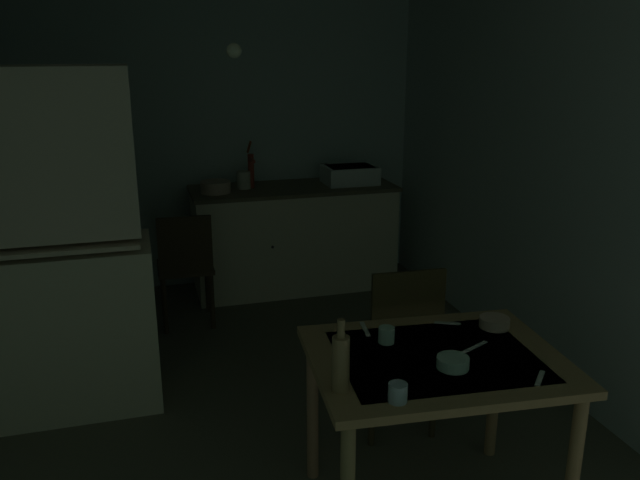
{
  "coord_description": "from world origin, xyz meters",
  "views": [
    {
      "loc": [
        -0.66,
        -3.45,
        2.01
      ],
      "look_at": [
        0.31,
        -0.07,
        0.96
      ],
      "focal_mm": 36.38,
      "sensor_mm": 36.0,
      "label": 1
    }
  ],
  "objects_px": {
    "sink_basin": "(350,174)",
    "chair_by_counter": "(186,266)",
    "dining_table": "(435,378)",
    "chair_far_side": "(399,345)",
    "hand_pump": "(251,168)",
    "mixing_bowl_counter": "(216,187)",
    "hutch_cabinet": "(49,259)",
    "serving_bowl_wide": "(494,322)",
    "glass_bottle": "(341,362)",
    "teacup_mint": "(386,335)"
  },
  "relations": [
    {
      "from": "sink_basin",
      "to": "chair_by_counter",
      "type": "distance_m",
      "value": 1.65
    },
    {
      "from": "dining_table",
      "to": "chair_far_side",
      "type": "distance_m",
      "value": 0.66
    },
    {
      "from": "hand_pump",
      "to": "chair_by_counter",
      "type": "distance_m",
      "value": 1.06
    },
    {
      "from": "mixing_bowl_counter",
      "to": "hand_pump",
      "type": "bearing_deg",
      "value": 17.19
    },
    {
      "from": "mixing_bowl_counter",
      "to": "dining_table",
      "type": "xyz_separation_m",
      "value": [
        0.55,
        -2.9,
        -0.27
      ]
    },
    {
      "from": "hutch_cabinet",
      "to": "serving_bowl_wide",
      "type": "relative_size",
      "value": 13.92
    },
    {
      "from": "sink_basin",
      "to": "serving_bowl_wide",
      "type": "relative_size",
      "value": 3.19
    },
    {
      "from": "sink_basin",
      "to": "dining_table",
      "type": "xyz_separation_m",
      "value": [
        -0.6,
        -2.95,
        -0.3
      ]
    },
    {
      "from": "sink_basin",
      "to": "chair_by_counter",
      "type": "xyz_separation_m",
      "value": [
        -1.46,
        -0.59,
        -0.49
      ]
    },
    {
      "from": "dining_table",
      "to": "glass_bottle",
      "type": "bearing_deg",
      "value": -161.32
    },
    {
      "from": "hutch_cabinet",
      "to": "sink_basin",
      "type": "height_order",
      "value": "hutch_cabinet"
    },
    {
      "from": "hand_pump",
      "to": "sink_basin",
      "type": "bearing_deg",
      "value": -3.07
    },
    {
      "from": "sink_basin",
      "to": "hand_pump",
      "type": "bearing_deg",
      "value": 176.93
    },
    {
      "from": "mixing_bowl_counter",
      "to": "serving_bowl_wide",
      "type": "xyz_separation_m",
      "value": [
        0.93,
        -2.71,
        -0.14
      ]
    },
    {
      "from": "hand_pump",
      "to": "chair_by_counter",
      "type": "relative_size",
      "value": 0.45
    },
    {
      "from": "sink_basin",
      "to": "dining_table",
      "type": "bearing_deg",
      "value": -101.58
    },
    {
      "from": "mixing_bowl_counter",
      "to": "serving_bowl_wide",
      "type": "bearing_deg",
      "value": -71.05
    },
    {
      "from": "dining_table",
      "to": "mixing_bowl_counter",
      "type": "bearing_deg",
      "value": 100.68
    },
    {
      "from": "hutch_cabinet",
      "to": "sink_basin",
      "type": "relative_size",
      "value": 4.36
    },
    {
      "from": "mixing_bowl_counter",
      "to": "teacup_mint",
      "type": "xyz_separation_m",
      "value": [
        0.39,
        -2.72,
        -0.13
      ]
    },
    {
      "from": "chair_far_side",
      "to": "chair_by_counter",
      "type": "height_order",
      "value": "chair_far_side"
    },
    {
      "from": "hand_pump",
      "to": "serving_bowl_wide",
      "type": "distance_m",
      "value": 2.88
    },
    {
      "from": "chair_by_counter",
      "to": "glass_bottle",
      "type": "bearing_deg",
      "value": -81.37
    },
    {
      "from": "dining_table",
      "to": "teacup_mint",
      "type": "relative_size",
      "value": 15.61
    },
    {
      "from": "teacup_mint",
      "to": "glass_bottle",
      "type": "xyz_separation_m",
      "value": [
        -0.32,
        -0.34,
        0.08
      ]
    },
    {
      "from": "hutch_cabinet",
      "to": "hand_pump",
      "type": "distance_m",
      "value": 2.12
    },
    {
      "from": "mixing_bowl_counter",
      "to": "chair_far_side",
      "type": "distance_m",
      "value": 2.39
    },
    {
      "from": "hutch_cabinet",
      "to": "mixing_bowl_counter",
      "type": "xyz_separation_m",
      "value": [
        1.1,
        1.49,
        0.03
      ]
    },
    {
      "from": "sink_basin",
      "to": "dining_table",
      "type": "height_order",
      "value": "sink_basin"
    },
    {
      "from": "chair_by_counter",
      "to": "dining_table",
      "type": "bearing_deg",
      "value": -70.07
    },
    {
      "from": "hand_pump",
      "to": "glass_bottle",
      "type": "height_order",
      "value": "hand_pump"
    },
    {
      "from": "glass_bottle",
      "to": "dining_table",
      "type": "bearing_deg",
      "value": 18.68
    },
    {
      "from": "serving_bowl_wide",
      "to": "teacup_mint",
      "type": "distance_m",
      "value": 0.54
    },
    {
      "from": "glass_bottle",
      "to": "teacup_mint",
      "type": "bearing_deg",
      "value": 46.57
    },
    {
      "from": "hand_pump",
      "to": "dining_table",
      "type": "xyz_separation_m",
      "value": [
        0.24,
        -2.99,
        -0.39
      ]
    },
    {
      "from": "dining_table",
      "to": "hutch_cabinet",
      "type": "bearing_deg",
      "value": 139.41
    },
    {
      "from": "hutch_cabinet",
      "to": "glass_bottle",
      "type": "relative_size",
      "value": 6.66
    },
    {
      "from": "sink_basin",
      "to": "serving_bowl_wide",
      "type": "distance_m",
      "value": 2.77
    },
    {
      "from": "chair_by_counter",
      "to": "hand_pump",
      "type": "bearing_deg",
      "value": 45.76
    },
    {
      "from": "hand_pump",
      "to": "chair_far_side",
      "type": "relative_size",
      "value": 0.41
    },
    {
      "from": "mixing_bowl_counter",
      "to": "sink_basin",
      "type": "bearing_deg",
      "value": 2.49
    },
    {
      "from": "sink_basin",
      "to": "teacup_mint",
      "type": "relative_size",
      "value": 6.19
    },
    {
      "from": "serving_bowl_wide",
      "to": "hutch_cabinet",
      "type": "bearing_deg",
      "value": 148.99
    },
    {
      "from": "dining_table",
      "to": "chair_far_side",
      "type": "xyz_separation_m",
      "value": [
        0.11,
        0.63,
        -0.16
      ]
    },
    {
      "from": "dining_table",
      "to": "glass_bottle",
      "type": "distance_m",
      "value": 0.55
    },
    {
      "from": "mixing_bowl_counter",
      "to": "chair_by_counter",
      "type": "distance_m",
      "value": 0.77
    },
    {
      "from": "chair_far_side",
      "to": "hand_pump",
      "type": "bearing_deg",
      "value": 98.29
    },
    {
      "from": "chair_by_counter",
      "to": "chair_far_side",
      "type": "bearing_deg",
      "value": -60.88
    },
    {
      "from": "hutch_cabinet",
      "to": "glass_bottle",
      "type": "distance_m",
      "value": 1.96
    },
    {
      "from": "hutch_cabinet",
      "to": "mixing_bowl_counter",
      "type": "relative_size",
      "value": 8.01
    }
  ]
}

